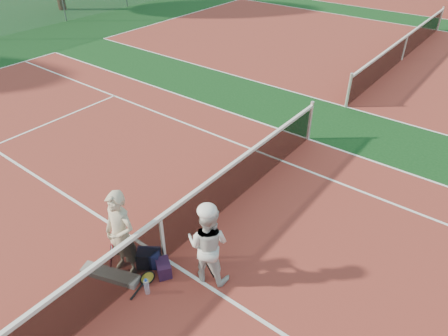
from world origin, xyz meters
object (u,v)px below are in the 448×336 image
Objects in this scene: net_main at (162,238)px; racket_black_held at (204,264)px; sports_bag_purple at (164,268)px; player_a at (121,234)px; sports_bag_navy at (149,258)px; racket_red at (113,258)px; water_bottle at (147,287)px; racket_spare at (147,279)px; player_b at (208,244)px.

racket_black_held is at bearing 9.74° from net_main.
sports_bag_purple is at bearing -47.21° from net_main.
player_a is 4.15× the size of sports_bag_navy.
racket_black_held is 1.04m from sports_bag_navy.
player_a reaches higher than racket_red.
racket_red is 0.83m from water_bottle.
water_bottle is at bearing -143.65° from racket_spare.
sports_bag_navy reaches higher than racket_spare.
net_main is at bearing 1.60° from racket_spare.
racket_red reaches higher than sports_bag_purple.
sports_bag_purple is (0.74, 0.46, -0.16)m from racket_red.
net_main is at bearing -3.93° from player_b.
player_a is 0.58m from racket_red.
player_b is 1.23m from water_bottle.
racket_spare is (-0.71, -0.67, -0.24)m from racket_black_held.
sports_bag_navy is (-0.13, -0.26, -0.35)m from net_main.
racket_spare is at bearing -41.85° from racket_red.
player_a is 1.45m from player_b.
racket_red is 0.88m from sports_bag_purple.
racket_black_held is at bearing 33.45° from sports_bag_purple.
player_a reaches higher than player_b.
player_b is 1.00m from sports_bag_purple.
sports_bag_navy is at bearing -3.76° from racket_black_held.
racket_black_held reaches higher than racket_spare.
water_bottle is at bearing -66.62° from net_main.
player_b is at bearing 57.93° from water_bottle.
sports_bag_purple is (0.36, 0.01, -0.02)m from sports_bag_navy.
player_a is 0.96m from water_bottle.
racket_black_held is 1.01m from water_bottle.
sports_bag_purple is 1.11× the size of water_bottle.
player_a is 2.82× the size of racket_red.
net_main is 19.21× the size of racket_black_held.
sports_bag_navy is at bearing -178.32° from sports_bag_purple.
racket_red is 0.61m from sports_bag_navy.
water_bottle is (0.66, -0.14, -0.69)m from player_a.
net_main is at bearing 53.84° from player_a.
player_a is 0.78m from sports_bag_navy.
water_bottle is (0.81, -0.00, -0.15)m from racket_red.
water_bottle is (0.43, -0.45, -0.01)m from sports_bag_navy.
net_main is 0.75m from player_a.
player_b is 1.28m from racket_spare.
net_main is at bearing 132.79° from sports_bag_purple.
sports_bag_navy is at bearing 31.02° from racket_spare.
player_a is at bearing -150.75° from sports_bag_purple.
player_a reaches higher than racket_black_held.
net_main is 0.90m from racket_red.
player_b is 1.72m from racket_red.
racket_spare is at bearing 16.64° from racket_black_held.
net_main is at bearing 64.31° from sports_bag_navy.
water_bottle is at bearing -16.80° from player_a.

